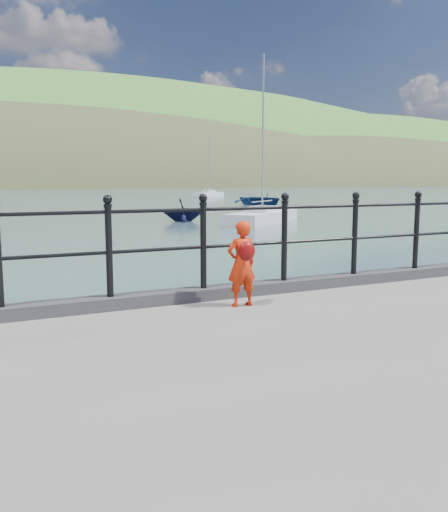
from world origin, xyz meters
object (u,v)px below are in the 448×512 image
child (242,263)px  launch_navy (183,210)px  sailboat_far (209,195)px  launch_blue (262,199)px  railing (158,237)px  sailboat_near (262,218)px

child → launch_navy: (9.21, 25.34, -0.83)m
sailboat_far → launch_navy: bearing=-153.0°
child → launch_blue: bearing=-120.2°
child → launch_blue: (24.49, 42.39, -0.93)m
railing → launch_navy: size_ratio=6.81×
railing → sailboat_far: size_ratio=1.97×
sailboat_near → railing: bearing=-161.9°
launch_blue → sailboat_far: sailboat_far is taller
launch_blue → sailboat_far: bearing=70.7°
sailboat_near → sailboat_far: bearing=30.2°
sailboat_far → sailboat_near: sailboat_near is taller
launch_navy → sailboat_near: 5.04m
child → sailboat_near: (12.76, 21.78, -1.19)m
launch_navy → launch_blue: bearing=-15.9°
launch_navy → railing: bearing=-176.2°
child → railing: bearing=-32.1°
launch_blue → child: bearing=-126.8°
railing → sailboat_near: sailboat_near is taller
sailboat_far → sailboat_near: (-17.46, -46.43, -0.00)m
railing → launch_blue: railing is taller
child → launch_blue: 48.97m
launch_blue → launch_navy: (-15.28, -17.05, 0.10)m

